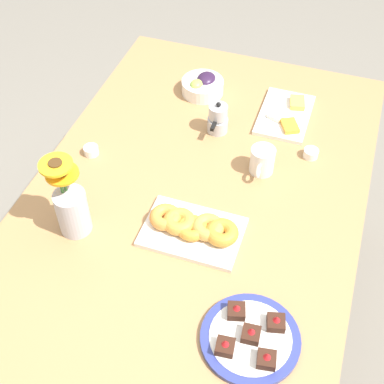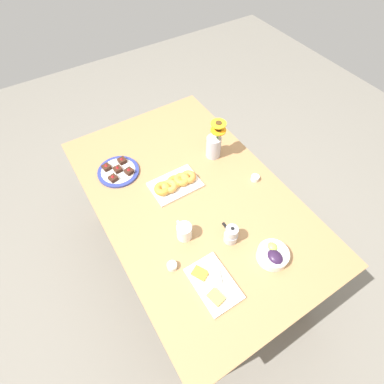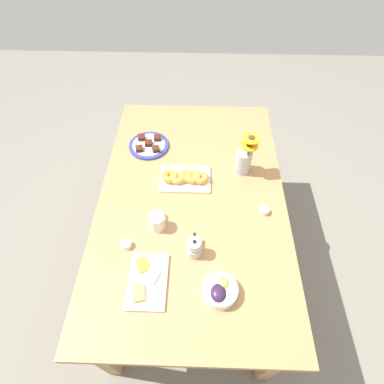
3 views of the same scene
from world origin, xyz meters
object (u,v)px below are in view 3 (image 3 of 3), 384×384
Objects in this scene: cheese_platter at (147,280)px; jam_cup_berry at (126,244)px; dining_table at (192,206)px; grape_bowl at (220,291)px; flower_vase at (244,159)px; dessert_plate at (149,145)px; croissant_platter at (185,178)px; moka_pot at (194,248)px; jam_cup_honey at (264,211)px; coffee_mug at (157,221)px.

cheese_platter is 5.42× the size of jam_cup_berry.
dining_table is 0.55m from grape_bowl.
grape_bowl is at bearing 168.33° from flower_vase.
dessert_plate reaches higher than jam_cup_berry.
grape_bowl is (-0.52, -0.13, 0.12)m from dining_table.
dessert_plate is (0.69, -0.02, -0.00)m from jam_cup_berry.
grape_bowl is at bearing -165.56° from dining_table.
croissant_platter is 2.47× the size of moka_pot.
dining_table is 33.33× the size of jam_cup_berry.
dining_table is 0.52m from cheese_platter.
flower_vase is (0.68, -0.47, 0.08)m from cheese_platter.
cheese_platter is at bearing 166.49° from croissant_platter.
jam_cup_honey is (0.39, -0.56, 0.00)m from cheese_platter.
jam_cup_honey is 0.71m from jam_cup_berry.
grape_bowl is 3.17× the size of jam_cup_honey.
cheese_platter is at bearing 176.28° from coffee_mug.
coffee_mug reaches higher than dessert_plate.
flower_vase reaches higher than dining_table.
moka_pot is at bearing -127.03° from coffee_mug.
flower_vase reaches higher than jam_cup_berry.
jam_cup_berry is 0.20× the size of dessert_plate.
jam_cup_honey is (-0.20, -0.42, -0.01)m from croissant_platter.
coffee_mug is 0.94× the size of moka_pot.
moka_pot reaches higher than jam_cup_berry.
jam_cup_honey is 0.19× the size of flower_vase.
dessert_plate is at bearing 41.27° from croissant_platter.
dessert_plate is 0.97× the size of flower_vase.
flower_vase is 0.60m from moka_pot.
cheese_platter is at bearing -145.46° from jam_cup_berry.
coffee_mug is 2.33× the size of jam_cup_honey.
jam_cup_berry is 0.40× the size of moka_pot.
dining_table is 0.28m from coffee_mug.
dessert_plate reaches higher than cheese_platter.
croissant_platter is at bearing 15.54° from grape_bowl.
dining_table is 0.40m from jam_cup_honey.
coffee_mug is at bearing 157.96° from croissant_platter.
jam_cup_berry is 0.19× the size of flower_vase.
dessert_plate is (0.86, 0.09, 0.00)m from cheese_platter.
croissant_platter is 6.14× the size of jam_cup_honey.
jam_cup_honey is at bearing -103.55° from dining_table.
cheese_platter is (0.04, 0.32, -0.02)m from grape_bowl.
dining_table is 10.51× the size of grape_bowl.
dessert_plate is at bearing -1.97° from jam_cup_berry.
coffee_mug is at bearing 100.51° from jam_cup_honey.
flower_vase is (-0.18, -0.56, 0.08)m from dessert_plate.
cheese_platter is 0.21m from jam_cup_berry.
croissant_platter is at bearing -138.73° from dessert_plate.
grape_bowl is 0.59× the size of cheese_platter.
coffee_mug is 2.33× the size of jam_cup_berry.
flower_vase is at bearing -11.67° from grape_bowl.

